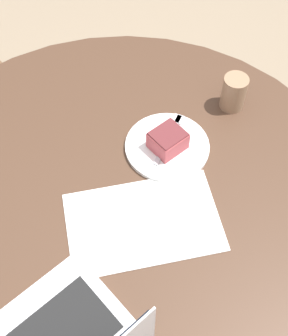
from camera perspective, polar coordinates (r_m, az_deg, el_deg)
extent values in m
plane|color=gray|center=(1.80, -1.95, -17.12)|extent=(12.00, 12.00, 0.00)
cylinder|color=#4C3323|center=(1.80, -1.96, -17.02)|extent=(0.56, 0.56, 0.02)
cylinder|color=#4C3323|center=(1.45, -2.39, -12.64)|extent=(0.11, 0.11, 0.72)
cylinder|color=#4C3323|center=(1.11, -3.06, -5.42)|extent=(1.21, 1.21, 0.03)
cube|color=brown|center=(1.93, -11.72, 3.37)|extent=(0.05, 0.05, 0.46)
cube|color=white|center=(1.07, -0.09, -6.59)|extent=(0.35, 0.23, 0.00)
cylinder|color=white|center=(1.18, 2.85, 2.62)|extent=(0.21, 0.21, 0.01)
cube|color=#B74C51|center=(1.16, 2.91, 3.33)|extent=(0.11, 0.10, 0.05)
cube|color=maroon|center=(1.14, 2.97, 4.16)|extent=(0.10, 0.10, 0.00)
cube|color=silver|center=(1.19, 2.95, 3.51)|extent=(0.10, 0.15, 0.00)
cube|color=silver|center=(1.23, 4.19, 5.97)|extent=(0.04, 0.04, 0.00)
cylinder|color=#997556|center=(1.27, 10.89, 9.02)|extent=(0.06, 0.06, 0.10)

